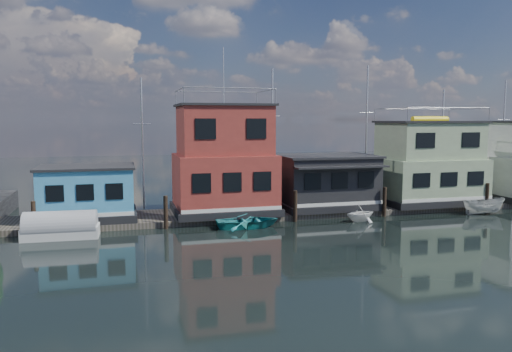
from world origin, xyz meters
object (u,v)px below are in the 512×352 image
object	(u,v)px
dinghy_white	(360,213)
houseboat_blue	(87,193)
dinghy_teal	(248,221)
tarp_runabout	(61,227)
houseboat_red	(224,162)
houseboat_dark	(326,181)
houseboat_green	(428,164)
motorboat	(484,206)

from	to	relation	value
dinghy_white	houseboat_blue	bearing A→B (deg)	66.25
houseboat_blue	dinghy_white	bearing A→B (deg)	-12.09
dinghy_teal	tarp_runabout	world-z (taller)	tarp_runabout
houseboat_red	dinghy_white	world-z (taller)	houseboat_red
houseboat_red	tarp_runabout	size ratio (longest dim) A/B	2.65
houseboat_red	houseboat_blue	bearing A→B (deg)	-180.00
houseboat_red	dinghy_teal	distance (m)	5.36
houseboat_dark	tarp_runabout	world-z (taller)	houseboat_dark
houseboat_dark	houseboat_green	distance (m)	9.07
houseboat_blue	houseboat_green	distance (m)	26.53
houseboat_dark	dinghy_white	bearing A→B (deg)	-76.27
houseboat_blue	motorboat	size ratio (longest dim) A/B	1.95
dinghy_teal	motorboat	bearing A→B (deg)	-89.52
houseboat_green	motorboat	size ratio (longest dim) A/B	2.56
houseboat_dark	motorboat	xyz separation A→B (m)	(11.24, -3.97, -1.78)
houseboat_green	dinghy_teal	size ratio (longest dim) A/B	1.99
houseboat_blue	houseboat_dark	xyz separation A→B (m)	(17.50, -0.02, 0.21)
houseboat_red	dinghy_white	distance (m)	10.40
tarp_runabout	houseboat_red	bearing A→B (deg)	21.21
motorboat	dinghy_white	xyz separation A→B (m)	(-10.28, 0.03, -0.02)
dinghy_teal	motorboat	world-z (taller)	motorboat
tarp_runabout	dinghy_white	distance (m)	19.84
houseboat_green	motorboat	distance (m)	5.42
houseboat_dark	dinghy_white	xyz separation A→B (m)	(0.96, -3.93, -1.80)
houseboat_dark	dinghy_white	size ratio (longest dim) A/B	3.15
motorboat	tarp_runabout	bearing A→B (deg)	99.02
motorboat	dinghy_white	world-z (taller)	motorboat
tarp_runabout	motorboat	world-z (taller)	tarp_runabout
dinghy_white	dinghy_teal	bearing A→B (deg)	77.47
houseboat_red	houseboat_dark	distance (m)	8.18
houseboat_red	motorboat	distance (m)	19.96
dinghy_teal	houseboat_green	bearing A→B (deg)	-75.73
houseboat_blue	tarp_runabout	xyz separation A→B (m)	(-1.37, -3.70, -1.54)
houseboat_blue	dinghy_white	world-z (taller)	houseboat_blue
houseboat_green	tarp_runabout	xyz separation A→B (m)	(-27.87, -3.70, -2.88)
houseboat_red	motorboat	bearing A→B (deg)	-11.70
houseboat_blue	dinghy_white	size ratio (longest dim) A/B	2.72
dinghy_teal	houseboat_red	bearing A→B (deg)	12.77
tarp_runabout	motorboat	xyz separation A→B (m)	(30.12, -0.28, -0.03)
houseboat_blue	houseboat_dark	bearing A→B (deg)	-0.06
houseboat_red	houseboat_green	bearing A→B (deg)	0.00
houseboat_green	tarp_runabout	distance (m)	28.27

